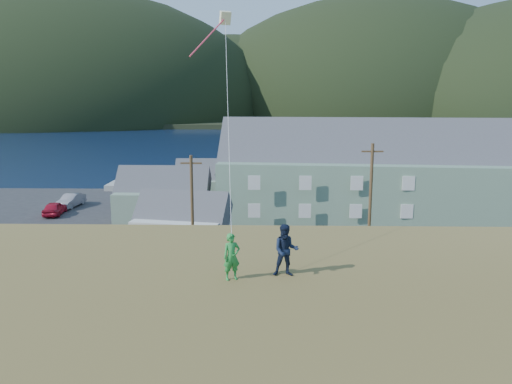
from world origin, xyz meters
TOP-DOWN VIEW (x-y plane):
  - ground at (0.00, 0.00)m, footprint 900.00×900.00m
  - grass_strip at (0.00, -2.00)m, footprint 110.00×8.00m
  - waterfront_lot at (0.00, 17.00)m, footprint 72.00×36.00m
  - wharf at (-6.00, 40.00)m, footprint 26.00×14.00m
  - far_shore at (0.00, 330.00)m, footprint 900.00×320.00m
  - far_hills at (35.59, 279.38)m, footprint 760.00×265.00m
  - lodge at (17.68, 18.04)m, footprint 38.41×13.82m
  - shed_palegreen_near at (-7.14, 16.53)m, footprint 9.92×6.37m
  - shed_white at (-3.31, 6.00)m, footprint 8.69×6.51m
  - shed_palegreen_far at (-2.52, 26.10)m, footprint 10.17×6.00m
  - utility_poles at (-2.02, 1.50)m, footprint 29.11×0.24m
  - parked_cars at (-9.70, 21.11)m, footprint 24.27×13.70m
  - kite_flyer_green at (2.83, -19.61)m, footprint 0.67×0.56m
  - kite_flyer_navy at (4.63, -19.21)m, footprint 0.88×0.70m
  - kite_rig at (2.06, -13.11)m, footprint 0.98×3.69m

SIDE VIEW (x-z plane):
  - ground at x=0.00m, z-range 0.00..0.00m
  - grass_strip at x=0.00m, z-range 0.00..0.10m
  - waterfront_lot at x=0.00m, z-range 0.00..0.12m
  - wharf at x=-6.00m, z-range 0.00..0.90m
  - parked_cars at x=-9.70m, z-range 0.07..1.64m
  - far_shore at x=0.00m, z-range 0.00..2.00m
  - far_hills at x=35.59m, z-range -69.50..73.50m
  - shed_white at x=-3.31m, z-range -0.72..5.58m
  - shed_palegreen_far at x=-2.52m, z-range -0.78..5.94m
  - shed_palegreen_near at x=-7.14m, z-range -0.88..6.26m
  - utility_poles at x=-2.02m, z-range -0.14..9.55m
  - lodge at x=17.68m, z-range -1.54..11.70m
  - kite_flyer_green at x=2.83m, z-range 7.20..8.77m
  - kite_flyer_navy at x=4.63m, z-range 7.20..8.98m
  - kite_rig at x=2.06m, z-range 11.07..21.40m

